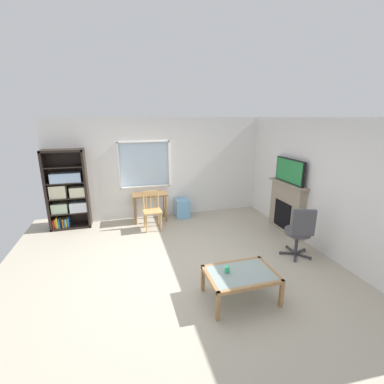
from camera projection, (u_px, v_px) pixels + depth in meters
ground at (184, 264)px, 4.76m from camera, size 6.41×6.20×0.02m
wall_back_with_window at (161, 169)px, 6.83m from camera, size 5.41×0.15×2.56m
wall_right at (321, 185)px, 5.12m from camera, size 0.12×5.40×2.56m
bookshelf at (67, 192)px, 6.14m from camera, size 0.90×0.38×1.87m
desk_under_window at (150, 199)px, 6.60m from camera, size 0.85×0.44×0.72m
wooden_chair at (152, 210)px, 6.15m from camera, size 0.44×0.42×0.90m
plastic_drawer_unit at (182, 208)px, 6.96m from camera, size 0.35×0.40×0.48m
fireplace at (286, 207)px, 5.99m from camera, size 0.26×1.15×1.16m
tv at (290, 171)px, 5.76m from camera, size 0.06×0.95×0.54m
office_chair at (300, 230)px, 4.85m from camera, size 0.58×0.62×1.00m
coffee_table at (241, 276)px, 3.77m from camera, size 0.99×0.69×0.42m
sippy_cup at (227, 269)px, 3.75m from camera, size 0.07×0.07×0.09m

